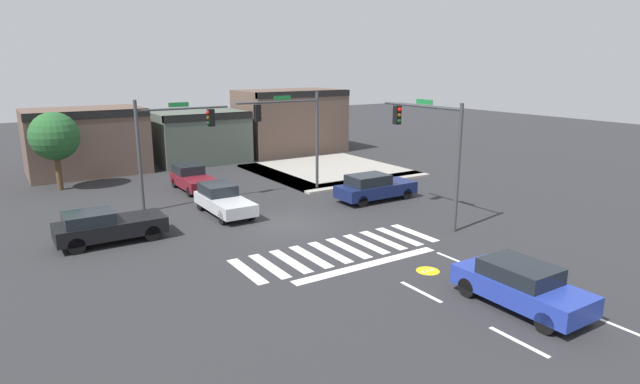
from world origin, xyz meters
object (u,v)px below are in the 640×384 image
Objects in this scene: traffic_signal_southeast at (430,138)px; car_maroon at (193,178)px; car_black at (107,226)px; traffic_signal_northeast at (292,125)px; car_blue at (521,285)px; traffic_signal_northwest at (172,134)px; car_navy at (374,187)px; roadside_tree at (54,136)px; car_silver at (223,200)px.

car_maroon is (-7.50, 12.98, -3.52)m from traffic_signal_southeast.
traffic_signal_northeast is at bearing 16.74° from car_black.
traffic_signal_northwest is at bearing 16.98° from car_blue.
car_navy is (4.58, 13.35, 0.02)m from car_blue.
car_blue is 14.11m from car_navy.
traffic_signal_northwest is 1.43× the size of car_maroon.
traffic_signal_southeast reaches higher than car_navy.
traffic_signal_northeast reaches higher than traffic_signal_northwest.
car_black is 0.95× the size of roadside_tree.
car_black is (-14.54, 0.61, -0.02)m from car_navy.
traffic_signal_northeast reaches higher than car_silver.
car_maroon is (-4.78, 4.24, -3.46)m from traffic_signal_northeast.
traffic_signal_southeast is at bearing -50.15° from roadside_tree.
traffic_signal_southeast is 1.24× the size of roadside_tree.
car_blue is at bearing -108.92° from car_navy.
car_silver is (1.68, -2.65, -3.29)m from traffic_signal_northwest.
traffic_signal_northwest is at bearing -5.88° from traffic_signal_northeast.
traffic_signal_northwest is 4.54m from car_silver.
car_black reaches higher than car_blue.
traffic_signal_northwest reaches higher than car_blue.
roadside_tree is at bearing 91.96° from car_black.
traffic_signal_northeast reaches higher than traffic_signal_southeast.
car_navy is at bearing 43.63° from car_maroon.
traffic_signal_northeast is 1.27× the size of car_navy.
car_blue is 28.20m from roadside_tree.
traffic_signal_northeast is 1.32× the size of car_black.
roadside_tree is (-7.06, 4.45, 2.65)m from car_maroon.
car_blue is 17.16m from car_black.
car_black is (-4.43, -4.15, -3.28)m from traffic_signal_northwest.
car_navy is 14.55m from car_black.
car_blue is at bearing 8.74° from car_maroon.
car_silver is 0.92× the size of roadside_tree.
traffic_signal_northwest reaches higher than car_silver.
car_navy reaches higher than car_maroon.
car_black is at bearing 35.52° from car_blue.
car_maroon is at bearing -32.25° from roadside_tree.
roadside_tree is at bearing 39.85° from traffic_signal_southeast.
traffic_signal_northeast is 12.40m from car_black.
traffic_signal_northeast is 1.25× the size of roadside_tree.
traffic_signal_northwest reaches higher than car_navy.
car_maroon is at bearing 30.00° from traffic_signal_southeast.
car_maroon is at bearing 57.94° from traffic_signal_northwest.
car_navy is at bearing 127.64° from traffic_signal_northeast.
traffic_signal_northwest is 0.98× the size of traffic_signal_northeast.
car_black is (-11.42, -3.43, -3.42)m from traffic_signal_northeast.
car_blue is at bearing -73.02° from traffic_signal_northwest.
car_navy is 1.15× the size of car_maroon.
traffic_signal_southeast is at bearing 30.00° from car_maroon.
car_silver is at bearing 13.99° from car_blue.
car_black is at bearing -76.15° from car_silver.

